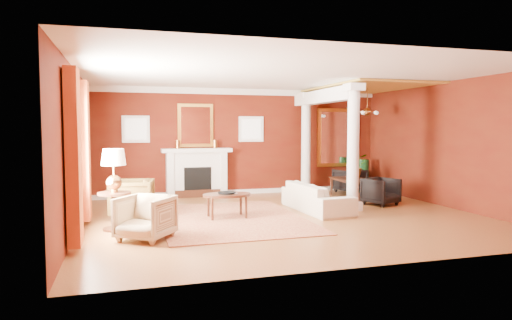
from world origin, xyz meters
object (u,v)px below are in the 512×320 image
object	(u,v)px
sofa	(317,192)
dining_table	(354,183)
armchair_leopard	(132,196)
armchair_stripe	(145,216)
side_table	(114,176)
coffee_table	(227,196)

from	to	relation	value
sofa	dining_table	bearing A→B (deg)	-52.26
sofa	armchair_leopard	bearing A→B (deg)	80.35
armchair_stripe	side_table	distance (m)	1.17
sofa	coffee_table	xyz separation A→B (m)	(-2.08, -0.23, 0.04)
armchair_leopard	armchair_stripe	xyz separation A→B (m)	(0.18, -2.07, -0.03)
armchair_leopard	side_table	world-z (taller)	side_table
armchair_stripe	side_table	bearing A→B (deg)	153.95
sofa	armchair_leopard	xyz separation A→B (m)	(-3.94, 0.45, 0.02)
dining_table	coffee_table	bearing A→B (deg)	115.89
sofa	armchair_leopard	size ratio (longest dim) A/B	2.44
armchair_leopard	coffee_table	distance (m)	1.98
armchair_leopard	dining_table	world-z (taller)	armchair_leopard
sofa	coffee_table	world-z (taller)	sofa
coffee_table	sofa	bearing A→B (deg)	6.22
armchair_leopard	dining_table	size ratio (longest dim) A/B	0.61
sofa	coffee_table	bearing A→B (deg)	93.10
armchair_stripe	coffee_table	xyz separation A→B (m)	(1.68, 1.40, 0.05)
armchair_leopard	coffee_table	world-z (taller)	armchair_leopard
sofa	side_table	world-z (taller)	side_table
dining_table	sofa	bearing A→B (deg)	132.51
side_table	dining_table	world-z (taller)	side_table
sofa	coffee_table	size ratio (longest dim) A/B	2.12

